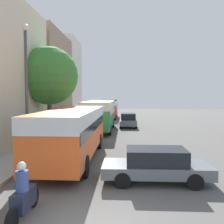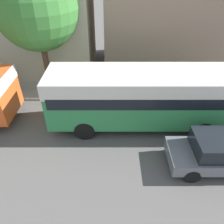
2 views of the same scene
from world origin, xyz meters
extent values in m
cube|color=#2D8447|center=(-1.70, 19.46, 1.77)|extent=(2.54, 9.45, 2.54)
cube|color=silver|center=(-1.70, 19.46, 2.66)|extent=(2.57, 9.50, 0.76)
cube|color=black|center=(-1.70, 19.46, 2.09)|extent=(2.59, 9.07, 0.56)
cylinder|color=black|center=(-2.87, 22.39, 0.50)|extent=(0.28, 1.00, 1.00)
cylinder|color=black|center=(-0.53, 22.39, 0.50)|extent=(0.28, 1.00, 1.00)
cylinder|color=black|center=(-2.87, 16.53, 0.50)|extent=(0.28, 1.00, 1.00)
cylinder|color=black|center=(-0.53, 16.53, 0.50)|extent=(0.28, 1.00, 1.00)
cube|color=slate|center=(1.22, 22.45, 0.60)|extent=(1.83, 4.32, 0.55)
cube|color=black|center=(1.22, 22.45, 1.23)|extent=(1.61, 2.38, 0.72)
cylinder|color=black|center=(2.06, 21.11, 0.32)|extent=(0.22, 0.64, 0.64)
cylinder|color=black|center=(0.38, 21.11, 0.32)|extent=(0.22, 0.64, 0.64)
cylinder|color=#232838|center=(-5.16, 11.62, 0.53)|extent=(0.27, 0.27, 0.76)
cylinder|color=gray|center=(-5.16, 11.62, 1.23)|extent=(0.34, 0.34, 0.63)
sphere|color=tan|center=(-5.16, 11.62, 1.65)|extent=(0.21, 0.21, 0.21)
cylinder|color=brown|center=(-5.21, 13.77, 1.80)|extent=(0.36, 0.36, 3.31)
sphere|color=#387A33|center=(-5.21, 13.77, 5.20)|extent=(4.63, 4.63, 4.63)
camera|label=1|loc=(0.90, -5.96, 3.63)|focal=40.00mm
camera|label=2|loc=(7.65, 17.88, 7.58)|focal=35.00mm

